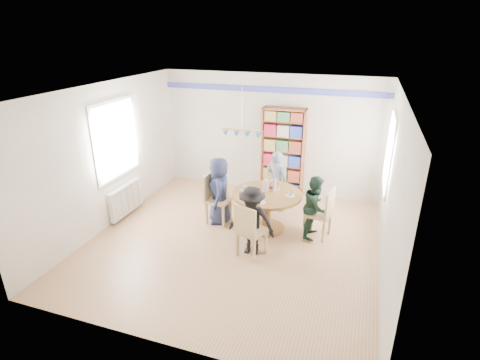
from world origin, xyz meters
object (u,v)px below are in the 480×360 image
at_px(person_left, 219,191).
at_px(person_near, 252,221).
at_px(chair_right, 323,211).
at_px(chair_near, 249,229).
at_px(radiator, 126,199).
at_px(chair_far, 276,185).
at_px(person_far, 277,181).
at_px(bookshelf, 283,154).
at_px(dining_table, 267,202).
at_px(chair_left, 214,196).
at_px(person_right, 315,207).

bearing_deg(person_left, person_near, 26.47).
bearing_deg(chair_right, chair_near, -136.06).
relative_size(radiator, person_near, 0.82).
bearing_deg(chair_far, chair_right, -41.99).
height_order(person_far, bookshelf, bookshelf).
xyz_separation_m(dining_table, chair_right, (1.04, 0.02, -0.03)).
bearing_deg(radiator, person_near, -10.56).
bearing_deg(person_far, chair_left, 62.89).
bearing_deg(person_far, radiator, 44.99).
xyz_separation_m(dining_table, bookshelf, (-0.09, 1.68, 0.43)).
bearing_deg(chair_near, person_far, 89.69).
bearing_deg(chair_left, person_right, 1.72).
height_order(person_right, person_near, person_near).
relative_size(chair_left, chair_far, 1.10).
bearing_deg(bookshelf, person_left, -116.99).
height_order(chair_right, person_near, person_near).
relative_size(chair_right, chair_far, 1.06).
bearing_deg(chair_near, chair_left, 135.66).
height_order(dining_table, person_near, person_near).
distance_m(chair_left, chair_right, 2.09).
height_order(chair_near, person_left, person_left).
bearing_deg(person_left, chair_left, -103.05).
relative_size(chair_left, person_near, 0.82).
bearing_deg(dining_table, bookshelf, 92.91).
distance_m(dining_table, chair_left, 1.05).
height_order(chair_right, bookshelf, bookshelf).
bearing_deg(person_right, bookshelf, 35.65).
relative_size(chair_far, person_right, 0.77).
bearing_deg(dining_table, chair_right, 1.17).
distance_m(radiator, person_left, 1.97).
bearing_deg(person_right, chair_far, 49.21).
relative_size(chair_right, bookshelf, 0.48).
distance_m(chair_left, person_far, 1.37).
bearing_deg(chair_far, bookshelf, 92.40).
bearing_deg(chair_left, person_left, 7.13).
bearing_deg(chair_right, chair_far, 138.01).
height_order(chair_right, person_left, person_left).
distance_m(dining_table, chair_near, 1.02).
distance_m(chair_left, chair_far, 1.44).
xyz_separation_m(chair_far, person_right, (0.96, -0.98, 0.09)).
bearing_deg(person_left, person_right, 71.24).
height_order(dining_table, person_right, person_right).
bearing_deg(chair_near, bookshelf, 91.06).
height_order(dining_table, person_far, person_far).
relative_size(chair_right, person_left, 0.72).
height_order(chair_far, chair_near, chair_near).
bearing_deg(person_left, chair_far, 118.73).
relative_size(radiator, chair_near, 1.03).
distance_m(chair_far, bookshelf, 0.83).
height_order(radiator, person_left, person_left).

